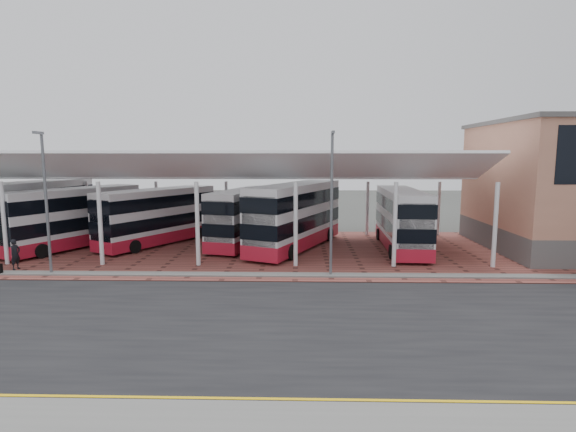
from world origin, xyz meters
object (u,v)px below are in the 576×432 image
(bus_2, at_px, (158,217))
(bus_4, at_px, (296,216))
(bus_0, at_px, (32,213))
(bus_3, at_px, (247,217))
(bus_5, at_px, (402,220))
(bus_1, at_px, (73,218))
(pedestrian, at_px, (15,254))

(bus_2, distance_m, bus_4, 10.60)
(bus_0, bearing_deg, bus_3, 10.23)
(bus_0, distance_m, bus_5, 27.86)
(bus_5, bearing_deg, bus_2, 178.23)
(bus_4, bearing_deg, bus_5, 22.90)
(bus_1, xyz_separation_m, pedestrian, (-0.28, -6.45, -1.26))
(bus_0, relative_size, bus_4, 1.03)
(bus_1, height_order, bus_5, bus_1)
(bus_0, relative_size, bus_3, 1.13)
(bus_2, bearing_deg, bus_3, 32.12)
(bus_0, distance_m, bus_2, 9.70)
(bus_1, distance_m, bus_4, 16.29)
(bus_0, relative_size, pedestrian, 6.52)
(bus_5, bearing_deg, bus_1, -177.11)
(bus_3, relative_size, pedestrian, 5.77)
(bus_0, xyz_separation_m, bus_1, (3.92, -1.50, -0.20))
(bus_1, height_order, bus_2, bus_1)
(bus_5, distance_m, pedestrian, 25.08)
(bus_2, distance_m, pedestrian, 10.06)
(bus_2, xyz_separation_m, bus_3, (6.75, 0.26, -0.01))
(bus_0, distance_m, bus_1, 4.20)
(bus_0, distance_m, bus_4, 20.26)
(bus_3, height_order, pedestrian, bus_3)
(bus_3, xyz_separation_m, pedestrian, (-12.81, -8.20, -1.18))
(bus_3, bearing_deg, bus_5, 6.96)
(bus_1, relative_size, bus_2, 1.05)
(bus_1, bearing_deg, bus_0, -174.38)
(bus_2, height_order, bus_5, bus_5)
(bus_3, bearing_deg, pedestrian, -132.02)
(bus_1, distance_m, bus_5, 23.91)
(bus_2, height_order, pedestrian, bus_2)
(bus_4, bearing_deg, bus_1, -155.89)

